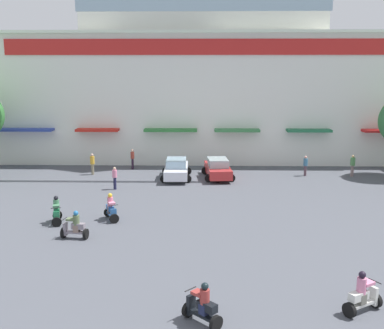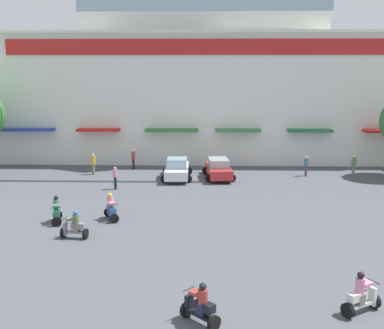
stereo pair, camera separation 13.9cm
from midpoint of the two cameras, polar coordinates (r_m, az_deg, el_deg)
The scene contains 14 objects.
ground_plane at distance 24.38m, azimuth 1.10°, elevation -8.23°, with size 128.00×128.00×0.00m, color #4D5058.
colonial_building at distance 45.48m, azimuth 1.23°, elevation 12.03°, with size 35.86×15.27×20.21m.
parked_car_0 at distance 35.89m, azimuth -2.02°, elevation -0.52°, with size 2.38×4.49×1.53m.
parked_car_1 at distance 36.10m, azimuth 3.03°, elevation -0.47°, with size 2.53×4.47×1.51m.
scooter_rider_2 at distance 24.11m, azimuth -14.16°, elevation -7.34°, with size 1.36×0.69×1.43m.
scooter_rider_3 at distance 26.68m, azimuth -16.19°, elevation -5.56°, with size 0.86×1.47×1.51m.
scooter_rider_5 at distance 17.67m, azimuth 19.72°, elevation -14.71°, with size 1.52×1.22×1.54m.
scooter_rider_7 at distance 26.55m, azimuth -9.92°, elevation -5.36°, with size 1.06×1.46×1.51m.
scooter_rider_9 at distance 16.06m, azimuth 1.01°, elevation -16.79°, with size 1.37×1.34×1.48m.
pedestrian_0 at distance 33.08m, azimuth -9.45°, elevation -1.46°, with size 0.41×0.41×1.59m.
pedestrian_1 at distance 37.81m, azimuth 13.46°, elevation 0.01°, with size 0.39×0.39×1.59m.
pedestrian_2 at distance 39.50m, azimuth -7.31°, elevation 0.83°, with size 0.43×0.43×1.69m.
pedestrian_3 at distance 38.02m, azimuth -12.06°, elevation 0.22°, with size 0.49×0.49×1.69m.
pedestrian_4 at distance 38.62m, azimuth 18.75°, elevation 0.03°, with size 0.49×0.49×1.69m.
Camera 1 is at (-0.03, -9.95, 8.23)m, focal length 44.10 mm.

